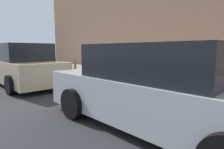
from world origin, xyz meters
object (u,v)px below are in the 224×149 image
object	(u,v)px
suitcase_black_2	(149,78)
parked_car_beige_1	(24,66)
suitcase_silver_4	(126,74)
suitcase_red_1	(165,81)
suitcase_teal_6	(106,73)
bollard_post	(75,68)
suitcase_navy_3	(138,76)
parked_car_silver_0	(156,89)
suitcase_maroon_7	(96,73)
suitcase_olive_5	(114,74)
fire_hydrant	(84,70)
suitcase_maroon_0	(186,82)

from	to	relation	value
suitcase_black_2	parked_car_beige_1	size ratio (longest dim) A/B	0.22
suitcase_silver_4	suitcase_red_1	bearing A→B (deg)	177.27
suitcase_red_1	suitcase_teal_6	xyz separation A→B (m)	(2.69, -0.09, 0.01)
suitcase_red_1	bollard_post	xyz separation A→B (m)	(4.62, 0.08, 0.13)
suitcase_navy_3	parked_car_silver_0	world-z (taller)	parked_car_silver_0
suitcase_silver_4	suitcase_navy_3	bearing A→B (deg)	-175.81
suitcase_navy_3	suitcase_maroon_7	size ratio (longest dim) A/B	1.16
suitcase_olive_5	fire_hydrant	bearing A→B (deg)	-1.94
suitcase_maroon_0	suitcase_navy_3	bearing A→B (deg)	0.71
parked_car_silver_0	parked_car_beige_1	bearing A→B (deg)	0.00
suitcase_olive_5	fire_hydrant	size ratio (longest dim) A/B	1.29
suitcase_navy_3	parked_car_silver_0	bearing A→B (deg)	130.82
suitcase_teal_6	suitcase_black_2	bearing A→B (deg)	178.39
suitcase_black_2	bollard_post	world-z (taller)	suitcase_black_2
suitcase_maroon_7	bollard_post	xyz separation A→B (m)	(1.36, 0.09, 0.13)
suitcase_olive_5	parked_car_silver_0	world-z (taller)	parked_car_silver_0
suitcase_olive_5	suitcase_black_2	bearing A→B (deg)	-178.86
suitcase_red_1	suitcase_olive_5	xyz separation A→B (m)	(2.16, -0.00, 0.03)
suitcase_red_1	suitcase_black_2	bearing A→B (deg)	-3.41
fire_hydrant	bollard_post	size ratio (longest dim) A/B	0.81
suitcase_olive_5	bollard_post	distance (m)	2.47
bollard_post	parked_car_beige_1	bearing A→B (deg)	79.45
suitcase_red_1	fire_hydrant	distance (m)	4.15
suitcase_teal_6	parked_car_beige_1	bearing A→B (deg)	45.69
suitcase_silver_4	suitcase_olive_5	size ratio (longest dim) A/B	1.10
bollard_post	parked_car_silver_0	xyz separation A→B (m)	(-5.61, 2.23, 0.15)
parked_car_beige_1	suitcase_black_2	bearing A→B (deg)	-152.18
suitcase_navy_3	suitcase_silver_4	size ratio (longest dim) A/B	0.78
suitcase_red_1	suitcase_silver_4	distance (m)	1.62
suitcase_maroon_0	suitcase_maroon_7	size ratio (longest dim) A/B	1.54
suitcase_maroon_0	fire_hydrant	xyz separation A→B (m)	(4.75, 0.06, 0.01)
suitcase_black_2	suitcase_teal_6	bearing A→B (deg)	-1.61
suitcase_silver_4	suitcase_olive_5	xyz separation A→B (m)	(0.54, 0.07, -0.03)
suitcase_black_2	fire_hydrant	bearing A→B (deg)	-0.58
parked_car_beige_1	suitcase_olive_5	bearing A→B (deg)	-141.18
suitcase_silver_4	parked_car_silver_0	world-z (taller)	parked_car_silver_0
suitcase_red_1	fire_hydrant	xyz separation A→B (m)	(4.15, -0.07, 0.06)
suitcase_navy_3	suitcase_teal_6	distance (m)	1.58
fire_hydrant	parked_car_silver_0	bearing A→B (deg)	155.12
suitcase_teal_6	parked_car_silver_0	bearing A→B (deg)	146.83
suitcase_silver_4	bollard_post	bearing A→B (deg)	2.97
suitcase_silver_4	suitcase_maroon_7	xyz separation A→B (m)	(1.64, 0.07, -0.06)
suitcase_black_2	suitcase_navy_3	world-z (taller)	suitcase_black_2
suitcase_maroon_0	suitcase_navy_3	world-z (taller)	suitcase_maroon_0
parked_car_silver_0	parked_car_beige_1	xyz separation A→B (m)	(6.03, 0.00, 0.05)
suitcase_navy_3	bollard_post	world-z (taller)	bollard_post
suitcase_maroon_7	parked_car_beige_1	distance (m)	2.94
suitcase_teal_6	bollard_post	size ratio (longest dim) A/B	1.06
suitcase_olive_5	parked_car_silver_0	distance (m)	3.92
suitcase_maroon_7	parked_car_silver_0	xyz separation A→B (m)	(-4.25, 2.32, 0.28)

